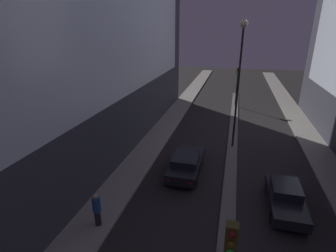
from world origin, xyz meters
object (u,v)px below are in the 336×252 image
(street_lamp, at_px, (240,61))
(car_right_lane, at_px, (286,197))
(traffic_light_mid, at_px, (237,78))
(car_left_lane, at_px, (186,163))
(pedestrian_on_left_sidewalk, at_px, (97,209))

(street_lamp, distance_m, car_right_lane, 10.24)
(traffic_light_mid, height_order, street_lamp, street_lamp)
(street_lamp, xyz_separation_m, car_right_lane, (3.00, -7.40, -6.42))
(car_left_lane, distance_m, car_right_lane, 6.43)
(street_lamp, bearing_deg, pedestrian_on_left_sidewalk, -119.05)
(traffic_light_mid, bearing_deg, car_left_lane, -99.56)
(traffic_light_mid, distance_m, pedestrian_on_left_sidewalk, 24.98)
(traffic_light_mid, xyz_separation_m, car_right_lane, (3.00, -20.11, -2.91))
(car_left_lane, bearing_deg, car_right_lane, -21.33)
(traffic_light_mid, height_order, car_right_lane, traffic_light_mid)
(car_left_lane, xyz_separation_m, pedestrian_on_left_sidewalk, (-3.29, -6.27, 0.33))
(car_right_lane, relative_size, pedestrian_on_left_sidewalk, 2.43)
(street_lamp, height_order, car_left_lane, street_lamp)
(street_lamp, relative_size, car_left_lane, 2.10)
(car_right_lane, height_order, pedestrian_on_left_sidewalk, pedestrian_on_left_sidewalk)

